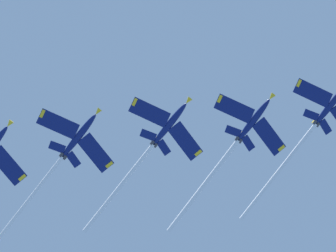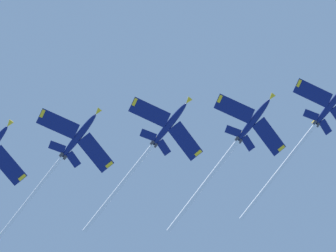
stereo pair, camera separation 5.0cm
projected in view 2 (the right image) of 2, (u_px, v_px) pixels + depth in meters
jet_lead at (312, 128)px, 178.30m from camera, size 41.10×20.18×10.80m
jet_second at (234, 145)px, 174.07m from camera, size 38.76×20.18×11.16m
jet_third at (152, 146)px, 171.36m from camera, size 37.65×20.18×10.35m
jet_fourth at (64, 155)px, 168.44m from camera, size 39.10×20.18×11.66m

